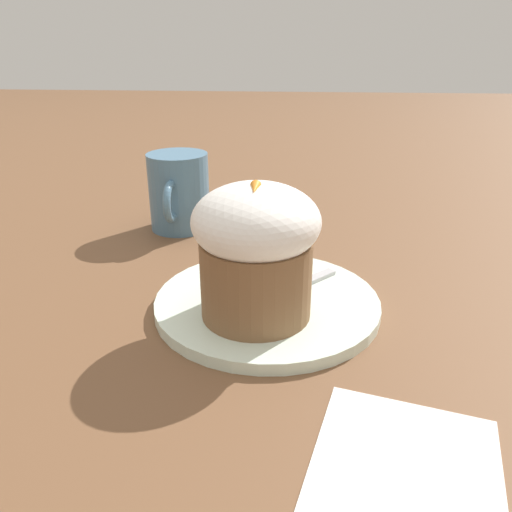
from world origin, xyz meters
The scene contains 6 objects.
ground_plane centered at (0.00, 0.00, 0.00)m, with size 4.00×4.00×0.00m, color brown.
dessert_plate centered at (0.00, 0.00, 0.01)m, with size 0.21×0.21×0.01m.
carrot_cake centered at (0.03, -0.01, 0.07)m, with size 0.10×0.10×0.12m.
spoon centered at (0.00, 0.00, 0.01)m, with size 0.10×0.10×0.01m.
coffee_cup centered at (-0.20, -0.13, 0.05)m, with size 0.11×0.08×0.10m.
paper_napkin centered at (0.19, 0.09, 0.00)m, with size 0.15×0.14×0.00m.
Camera 1 is at (0.40, 0.02, 0.23)m, focal length 35.00 mm.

